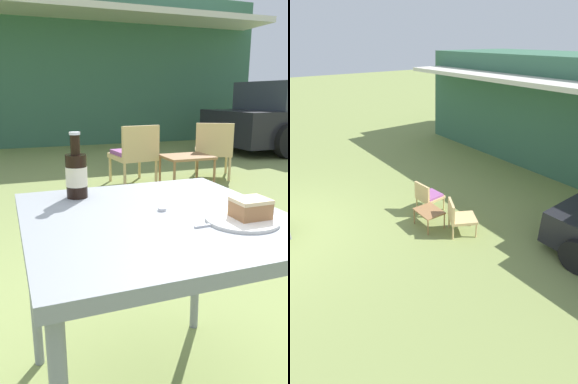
# 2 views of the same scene
# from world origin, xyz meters

# --- Properties ---
(cabin_building) EXTENTS (9.69, 4.94, 3.29)m
(cabin_building) POSITION_xyz_m (0.74, 9.21, 1.66)
(cabin_building) COLOR #38664C
(cabin_building) RESTS_ON ground_plane
(wicker_chair_cushioned) EXTENTS (0.54, 0.59, 0.76)m
(wicker_chair_cushioned) POSITION_xyz_m (1.10, 3.37, 0.41)
(wicker_chair_cushioned) COLOR tan
(wicker_chair_cushioned) RESTS_ON ground_plane
(wicker_chair_plain) EXTENTS (0.68, 0.71, 0.76)m
(wicker_chair_plain) POSITION_xyz_m (2.23, 3.35, 0.41)
(wicker_chair_plain) COLOR tan
(wicker_chair_plain) RESTS_ON ground_plane
(garden_side_table) EXTENTS (0.58, 0.48, 0.40)m
(garden_side_table) POSITION_xyz_m (1.65, 3.00, 0.35)
(garden_side_table) COLOR #996B42
(garden_side_table) RESTS_ON ground_plane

